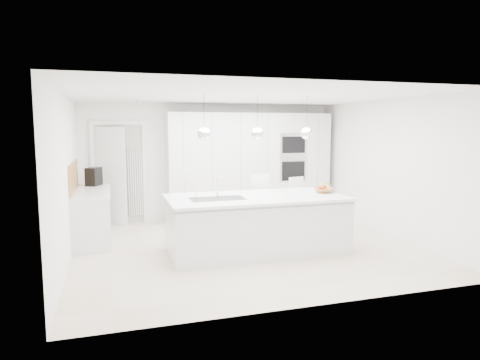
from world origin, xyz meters
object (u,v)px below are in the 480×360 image
object	(u,v)px
fruit_bowl	(323,190)
espresso_machine	(94,177)
island_base	(257,225)
bar_stool_left	(263,207)
bar_stool_right	(299,206)

from	to	relation	value
fruit_bowl	espresso_machine	size ratio (longest dim) A/B	0.97
island_base	fruit_bowl	bearing A→B (deg)	3.68
bar_stool_left	bar_stool_right	xyz separation A→B (m)	(0.77, 0.12, -0.04)
fruit_bowl	espresso_machine	bearing A→B (deg)	151.16
fruit_bowl	bar_stool_left	distance (m)	1.16
island_base	fruit_bowl	size ratio (longest dim) A/B	8.40
island_base	bar_stool_right	bearing A→B (deg)	38.27
island_base	bar_stool_left	bearing A→B (deg)	64.16
bar_stool_right	fruit_bowl	bearing A→B (deg)	-100.75
bar_stool_left	bar_stool_right	world-z (taller)	bar_stool_left
espresso_machine	bar_stool_right	bearing A→B (deg)	6.29
island_base	bar_stool_left	world-z (taller)	bar_stool_left
island_base	espresso_machine	distance (m)	3.38
fruit_bowl	espresso_machine	distance (m)	4.28
espresso_machine	bar_stool_left	distance (m)	3.25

